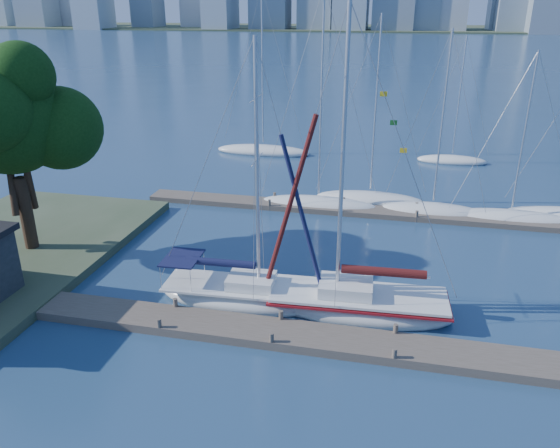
# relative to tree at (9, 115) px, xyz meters

# --- Properties ---
(ground) EXTENTS (700.00, 700.00, 0.00)m
(ground) POSITION_rel_tree_xyz_m (15.47, -5.12, -8.04)
(ground) COLOR navy
(ground) RESTS_ON ground
(near_dock) EXTENTS (26.00, 2.00, 0.40)m
(near_dock) POSITION_rel_tree_xyz_m (15.47, -5.12, -7.84)
(near_dock) COLOR #51473B
(near_dock) RESTS_ON ground
(far_dock) EXTENTS (30.00, 1.80, 0.36)m
(far_dock) POSITION_rel_tree_xyz_m (17.47, 10.88, -7.86)
(far_dock) COLOR #51473B
(far_dock) RESTS_ON ground
(far_shore) EXTENTS (800.00, 100.00, 1.50)m
(far_shore) POSITION_rel_tree_xyz_m (15.47, 314.88, -8.04)
(far_shore) COLOR #38472D
(far_shore) RESTS_ON ground
(tree) EXTENTS (8.57, 7.84, 11.79)m
(tree) POSITION_rel_tree_xyz_m (0.00, 0.00, 0.00)
(tree) COLOR black
(tree) RESTS_ON ground
(sailboat_navy) EXTENTS (7.97, 2.91, 12.81)m
(sailboat_navy) POSITION_rel_tree_xyz_m (13.09, -2.50, -7.00)
(sailboat_navy) COLOR silver
(sailboat_navy) RESTS_ON ground
(sailboat_maroon) EXTENTS (8.80, 3.27, 14.21)m
(sailboat_maroon) POSITION_rel_tree_xyz_m (18.70, -2.28, -6.94)
(sailboat_maroon) COLOR silver
(sailboat_maroon) RESTS_ON ground
(bg_boat_1) EXTENTS (8.59, 5.31, 14.93)m
(bg_boat_1) POSITION_rel_tree_xyz_m (14.72, 11.42, -7.76)
(bg_boat_1) COLOR silver
(bg_boat_1) RESTS_ON ground
(bg_boat_2) EXTENTS (8.04, 3.18, 13.23)m
(bg_boat_2) POSITION_rel_tree_xyz_m (18.20, 13.33, -7.77)
(bg_boat_2) COLOR silver
(bg_boat_2) RESTS_ON ground
(bg_boat_3) EXTENTS (7.37, 5.01, 12.43)m
(bg_boat_3) POSITION_rel_tree_xyz_m (22.55, 11.73, -7.77)
(bg_boat_3) COLOR silver
(bg_boat_3) RESTS_ON ground
(bg_boat_4) EXTENTS (8.43, 3.60, 11.23)m
(bg_boat_4) POSITION_rel_tree_xyz_m (27.56, 11.59, -7.80)
(bg_boat_4) COLOR silver
(bg_boat_4) RESTS_ON ground
(bg_boat_6) EXTENTS (9.44, 5.37, 15.26)m
(bg_boat_6) POSITION_rel_tree_xyz_m (7.20, 25.13, -7.74)
(bg_boat_6) COLOR silver
(bg_boat_6) RESTS_ON ground
(bg_boat_7) EXTENTS (6.22, 2.14, 11.31)m
(bg_boat_7) POSITION_rel_tree_xyz_m (24.73, 25.71, -7.80)
(bg_boat_7) COLOR silver
(bg_boat_7) RESTS_ON ground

